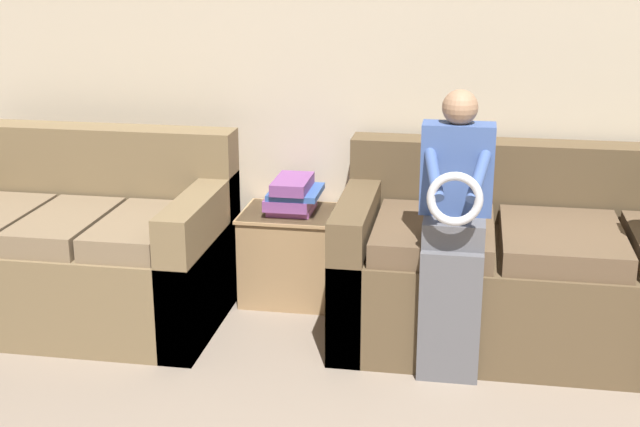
% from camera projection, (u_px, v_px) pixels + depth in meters
% --- Properties ---
extents(wall_back, '(7.75, 0.06, 2.55)m').
position_uv_depth(wall_back, '(512.00, 57.00, 4.46)').
color(wall_back, beige).
rests_on(wall_back, ground_plane).
extents(couch_main, '(2.05, 0.96, 0.88)m').
position_uv_depth(couch_main, '(556.00, 273.00, 4.22)').
color(couch_main, brown).
rests_on(couch_main, ground_plane).
extents(couch_side, '(1.45, 0.92, 0.91)m').
position_uv_depth(couch_side, '(80.00, 252.00, 4.48)').
color(couch_side, brown).
rests_on(couch_side, ground_plane).
extents(child_left_seated, '(0.32, 0.37, 1.24)m').
position_uv_depth(child_left_seated, '(454.00, 223.00, 3.82)').
color(child_left_seated, '#56565B').
rests_on(child_left_seated, ground_plane).
extents(side_shelf, '(0.53, 0.43, 0.48)m').
position_uv_depth(side_shelf, '(293.00, 254.00, 4.70)').
color(side_shelf, '#9E7A51').
rests_on(side_shelf, ground_plane).
extents(book_stack, '(0.27, 0.32, 0.18)m').
position_uv_depth(book_stack, '(292.00, 195.00, 4.60)').
color(book_stack, '#7A4284').
rests_on(book_stack, side_shelf).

